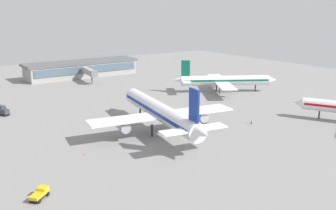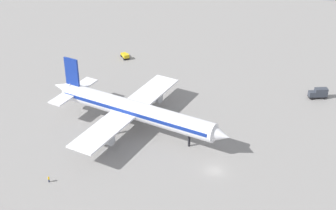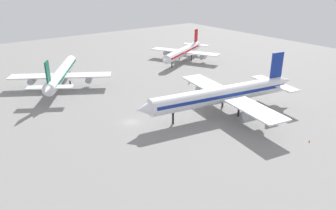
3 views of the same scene
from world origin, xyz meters
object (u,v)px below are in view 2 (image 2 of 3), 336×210
pushback_tractor (125,56)px  catering_truck (319,93)px  airplane_at_gate (134,110)px  safety_cone_near_gate (152,84)px  ground_crew_worker (49,179)px

pushback_tractor → catering_truck: size_ratio=0.77×
airplane_at_gate → catering_truck: bearing=46.6°
safety_cone_near_gate → catering_truck: bearing=-81.0°
airplane_at_gate → catering_truck: size_ratio=9.33×
catering_truck → ground_crew_worker: catering_truck is taller
catering_truck → ground_crew_worker: bearing=25.3°
airplane_at_gate → ground_crew_worker: size_ratio=32.97×
ground_crew_worker → safety_cone_near_gate: (54.11, -5.69, -0.55)m
airplane_at_gate → safety_cone_near_gate: airplane_at_gate is taller
ground_crew_worker → safety_cone_near_gate: ground_crew_worker is taller
catering_truck → ground_crew_worker: (-62.22, 56.86, -0.85)m
airplane_at_gate → safety_cone_near_gate: (26.30, 4.64, -5.82)m
safety_cone_near_gate → ground_crew_worker: bearing=174.0°
airplane_at_gate → pushback_tractor: (42.31, 20.80, -5.15)m
pushback_tractor → safety_cone_near_gate: size_ratio=7.61×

